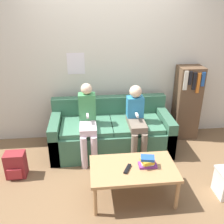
% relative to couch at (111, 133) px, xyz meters
% --- Properties ---
extents(ground_plane, '(10.00, 10.00, 0.00)m').
position_rel_couch_xyz_m(ground_plane, '(0.00, -0.51, -0.28)').
color(ground_plane, brown).
extents(wall_back, '(8.00, 0.07, 2.60)m').
position_rel_couch_xyz_m(wall_back, '(-0.00, 0.50, 1.02)').
color(wall_back, beige).
rests_on(wall_back, ground_plane).
extents(couch, '(1.80, 0.80, 0.77)m').
position_rel_couch_xyz_m(couch, '(0.00, 0.00, 0.00)').
color(couch, '#38664C').
rests_on(couch, ground_plane).
extents(coffee_table, '(0.99, 0.58, 0.41)m').
position_rel_couch_xyz_m(coffee_table, '(0.15, -1.07, 0.09)').
color(coffee_table, '#AD7F51').
rests_on(coffee_table, ground_plane).
extents(person_left, '(0.24, 0.55, 1.11)m').
position_rel_couch_xyz_m(person_left, '(-0.35, -0.18, 0.34)').
color(person_left, silver).
rests_on(person_left, ground_plane).
extents(person_right, '(0.24, 0.55, 1.05)m').
position_rel_couch_xyz_m(person_right, '(0.35, -0.19, 0.33)').
color(person_right, '#756656').
rests_on(person_right, ground_plane).
extents(tv_remote, '(0.11, 0.17, 0.02)m').
position_rel_couch_xyz_m(tv_remote, '(0.07, -1.10, 0.15)').
color(tv_remote, black).
rests_on(tv_remote, coffee_table).
extents(book_stack, '(0.21, 0.15, 0.13)m').
position_rel_couch_xyz_m(book_stack, '(0.31, -1.06, 0.20)').
color(book_stack, '#7A3389').
rests_on(book_stack, coffee_table).
extents(bookshelf, '(0.38, 0.34, 1.21)m').
position_rel_couch_xyz_m(bookshelf, '(1.28, 0.29, 0.33)').
color(bookshelf, brown).
rests_on(bookshelf, ground_plane).
extents(backpack, '(0.26, 0.21, 0.35)m').
position_rel_couch_xyz_m(backpack, '(-1.32, -0.54, -0.10)').
color(backpack, maroon).
rests_on(backpack, ground_plane).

